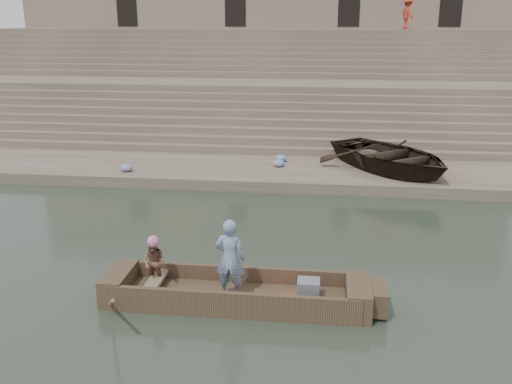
% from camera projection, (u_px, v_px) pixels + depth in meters
% --- Properties ---
extents(ground, '(120.00, 120.00, 0.00)m').
position_uv_depth(ground, '(166.00, 262.00, 14.03)').
color(ground, '#273225').
rests_on(ground, ground).
extents(lower_landing, '(32.00, 4.00, 0.40)m').
position_uv_depth(lower_landing, '(223.00, 171.00, 21.55)').
color(lower_landing, gray).
rests_on(lower_landing, ground).
extents(mid_landing, '(32.00, 3.00, 2.80)m').
position_uv_depth(mid_landing, '(249.00, 110.00, 28.32)').
color(mid_landing, gray).
rests_on(mid_landing, ground).
extents(upper_landing, '(32.00, 3.00, 5.20)m').
position_uv_depth(upper_landing, '(264.00, 73.00, 34.60)').
color(upper_landing, gray).
rests_on(upper_landing, ground).
extents(ghat_steps, '(32.00, 11.00, 5.20)m').
position_uv_depth(ghat_steps, '(253.00, 97.00, 29.80)').
color(ghat_steps, gray).
rests_on(ghat_steps, ground).
extents(building_wall, '(32.00, 5.07, 11.20)m').
position_uv_depth(building_wall, '(271.00, 21.00, 37.51)').
color(building_wall, gray).
rests_on(building_wall, ground).
extents(main_rowboat, '(5.00, 1.30, 0.22)m').
position_uv_depth(main_rowboat, '(236.00, 298.00, 11.97)').
color(main_rowboat, brown).
rests_on(main_rowboat, ground).
extents(rowboat_trim, '(6.04, 2.63, 1.78)m').
position_uv_depth(rowboat_trim, '(245.00, 291.00, 11.88)').
color(rowboat_trim, brown).
rests_on(rowboat_trim, ground).
extents(standing_man, '(0.64, 0.43, 1.70)m').
position_uv_depth(standing_man, '(230.00, 258.00, 11.60)').
color(standing_man, navy).
rests_on(standing_man, main_rowboat).
extents(rowing_man, '(0.62, 0.53, 1.11)m').
position_uv_depth(rowing_man, '(154.00, 263.00, 12.10)').
color(rowing_man, '#20623A').
rests_on(rowing_man, main_rowboat).
extents(television, '(0.46, 0.42, 0.40)m').
position_uv_depth(television, '(308.00, 289.00, 11.70)').
color(television, slate).
rests_on(television, main_rowboat).
extents(beached_rowboat, '(6.29, 6.60, 1.11)m').
position_uv_depth(beached_rowboat, '(390.00, 156.00, 20.74)').
color(beached_rowboat, '#2D2116').
rests_on(beached_rowboat, lower_landing).
extents(pedestrian, '(0.91, 1.23, 1.70)m').
position_uv_depth(pedestrian, '(408.00, 13.00, 31.77)').
color(pedestrian, red).
rests_on(pedestrian, upper_landing).
extents(cloth_bundles, '(11.43, 2.61, 0.26)m').
position_uv_depth(cloth_bundles, '(170.00, 163.00, 21.48)').
color(cloth_bundles, '#3F5999').
rests_on(cloth_bundles, lower_landing).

